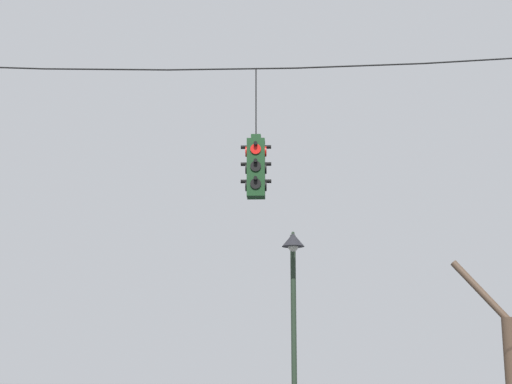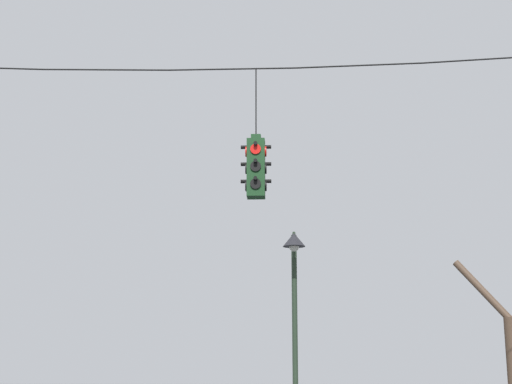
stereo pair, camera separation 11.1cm
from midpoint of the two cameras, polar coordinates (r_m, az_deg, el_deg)
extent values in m
cylinder|color=black|center=(15.88, -10.67, 8.73)|extent=(2.49, 0.03, 0.09)
cylinder|color=black|center=(15.51, -1.59, 8.93)|extent=(2.48, 0.03, 0.03)
cylinder|color=black|center=(15.55, 7.70, 9.10)|extent=(2.49, 0.03, 0.09)
cylinder|color=black|center=(16.00, 16.71, 9.24)|extent=(2.49, 0.03, 0.15)
cube|color=#143819|center=(14.85, 0.21, 1.70)|extent=(0.34, 0.34, 1.12)
cube|color=#143819|center=(15.02, 0.21, 3.96)|extent=(0.19, 0.19, 0.10)
cylinder|color=black|center=(15.24, 0.21, 6.58)|extent=(0.02, 0.02, 1.35)
cylinder|color=red|center=(14.76, 0.18, 3.15)|extent=(0.20, 0.03, 0.20)
cylinder|color=black|center=(14.74, 0.18, 3.53)|extent=(0.07, 0.12, 0.07)
cylinder|color=black|center=(14.67, 0.18, 1.89)|extent=(0.20, 0.03, 0.20)
cylinder|color=black|center=(14.65, 0.18, 2.27)|extent=(0.07, 0.12, 0.07)
cylinder|color=black|center=(14.59, 0.19, 0.61)|extent=(0.20, 0.03, 0.20)
cylinder|color=black|center=(14.57, 0.18, 0.99)|extent=(0.07, 0.12, 0.07)
cylinder|color=red|center=(15.12, 0.24, 2.76)|extent=(0.20, 0.03, 0.20)
cylinder|color=black|center=(15.18, 0.25, 3.04)|extent=(0.07, 0.12, 0.07)
cylinder|color=black|center=(15.03, 0.24, 1.53)|extent=(0.20, 0.03, 0.20)
cylinder|color=black|center=(15.10, 0.25, 1.82)|extent=(0.07, 0.12, 0.07)
cylinder|color=black|center=(14.95, 0.24, 0.28)|extent=(0.20, 0.03, 0.20)
cylinder|color=black|center=(15.01, 0.25, 0.57)|extent=(0.07, 0.12, 0.07)
cylinder|color=red|center=(14.95, -0.50, 2.94)|extent=(0.03, 0.20, 0.20)
cylinder|color=black|center=(14.97, -0.67, 3.27)|extent=(0.12, 0.07, 0.07)
cylinder|color=black|center=(14.86, -0.50, 1.70)|extent=(0.03, 0.20, 0.20)
cylinder|color=black|center=(14.88, -0.67, 2.03)|extent=(0.12, 0.07, 0.07)
cylinder|color=black|center=(14.78, -0.50, 0.43)|extent=(0.03, 0.20, 0.20)
cylinder|color=black|center=(14.80, -0.68, 0.77)|extent=(0.12, 0.07, 0.07)
cylinder|color=red|center=(14.93, 0.92, 2.96)|extent=(0.03, 0.20, 0.20)
cylinder|color=black|center=(14.96, 1.09, 3.30)|extent=(0.12, 0.07, 0.07)
cylinder|color=black|center=(14.84, 0.93, 1.71)|extent=(0.03, 0.20, 0.20)
cylinder|color=black|center=(14.87, 1.10, 2.05)|extent=(0.12, 0.07, 0.07)
cylinder|color=black|center=(14.76, 0.93, 0.45)|extent=(0.03, 0.20, 0.20)
cylinder|color=black|center=(14.78, 1.11, 0.79)|extent=(0.12, 0.07, 0.07)
cylinder|color=#233323|center=(17.49, 3.04, -11.09)|extent=(0.12, 0.12, 4.91)
cylinder|color=#233323|center=(17.46, 2.95, -3.16)|extent=(0.07, 0.54, 0.07)
cone|color=#232328|center=(17.17, 2.97, -3.49)|extent=(0.49, 0.49, 0.30)
sphere|color=silver|center=(17.14, 2.97, -3.98)|extent=(0.22, 0.22, 0.22)
cylinder|color=brown|center=(21.76, 16.33, -6.94)|extent=(1.44, 0.84, 1.74)
camera|label=1|loc=(0.06, -89.78, -0.05)|focal=55.00mm
camera|label=2|loc=(0.06, 90.22, 0.05)|focal=55.00mm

